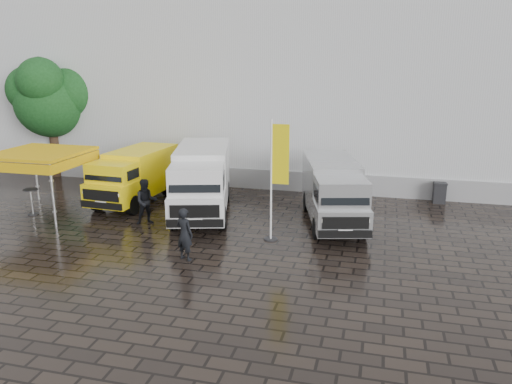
% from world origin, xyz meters
% --- Properties ---
extents(ground, '(120.00, 120.00, 0.00)m').
position_xyz_m(ground, '(0.00, 0.00, 0.00)').
color(ground, black).
rests_on(ground, ground).
extents(exhibition_hall, '(44.00, 16.00, 12.00)m').
position_xyz_m(exhibition_hall, '(2.00, 16.00, 6.00)').
color(exhibition_hall, silver).
rests_on(exhibition_hall, ground).
extents(hall_plinth, '(44.00, 0.15, 1.00)m').
position_xyz_m(hall_plinth, '(2.00, 7.95, 0.50)').
color(hall_plinth, gray).
rests_on(hall_plinth, ground).
extents(van_yellow, '(2.28, 5.23, 2.36)m').
position_xyz_m(van_yellow, '(-6.47, 4.15, 1.18)').
color(van_yellow, yellow).
rests_on(van_yellow, ground).
extents(van_white, '(3.75, 6.70, 2.76)m').
position_xyz_m(van_white, '(-2.90, 3.34, 1.38)').
color(van_white, silver).
rests_on(van_white, ground).
extents(van_silver, '(3.27, 5.98, 2.46)m').
position_xyz_m(van_silver, '(2.60, 3.40, 1.23)').
color(van_silver, '#BABDBF').
rests_on(van_silver, ground).
extents(canopy_tent, '(3.44, 3.44, 2.66)m').
position_xyz_m(canopy_tent, '(-9.48, 1.80, 2.50)').
color(canopy_tent, silver).
rests_on(canopy_tent, ground).
extents(flagpole, '(0.88, 0.50, 4.41)m').
position_xyz_m(flagpole, '(0.81, 0.95, 2.42)').
color(flagpole, black).
rests_on(flagpole, ground).
extents(tree, '(3.75, 3.88, 6.72)m').
position_xyz_m(tree, '(-13.33, 8.05, 4.32)').
color(tree, black).
rests_on(tree, ground).
extents(cocktail_table, '(0.60, 0.60, 1.11)m').
position_xyz_m(cocktail_table, '(-9.80, 1.38, 0.56)').
color(cocktail_table, black).
rests_on(cocktail_table, ground).
extents(wheelie_bin, '(0.59, 0.59, 0.95)m').
position_xyz_m(wheelie_bin, '(7.04, 7.53, 0.48)').
color(wheelie_bin, black).
rests_on(wheelie_bin, ground).
extents(person_front, '(0.75, 0.62, 1.77)m').
position_xyz_m(person_front, '(-1.69, -1.56, 0.88)').
color(person_front, black).
rests_on(person_front, ground).
extents(person_tent, '(1.12, 1.06, 1.83)m').
position_xyz_m(person_tent, '(-4.56, 1.50, 0.91)').
color(person_tent, black).
rests_on(person_tent, ground).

